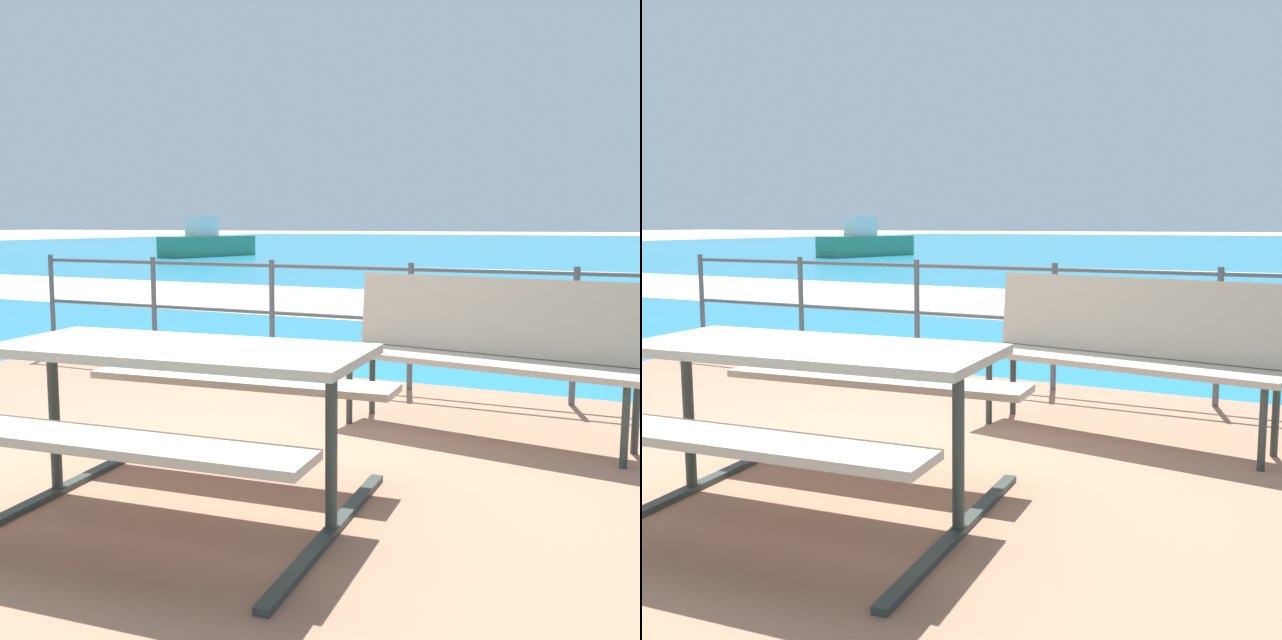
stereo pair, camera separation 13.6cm
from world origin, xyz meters
TOP-DOWN VIEW (x-y plane):
  - ground_plane at (0.00, 0.00)m, footprint 240.00×240.00m
  - patio_paving at (0.00, 0.00)m, footprint 6.40×5.20m
  - sea_water at (0.00, 40.00)m, footprint 90.00×90.00m
  - beach_strip at (0.00, 8.57)m, footprint 54.09×5.83m
  - picnic_table at (0.46, -0.41)m, footprint 1.70×1.50m
  - park_bench at (1.39, 1.39)m, footprint 1.84×0.66m
  - railing_fence at (0.00, 2.36)m, footprint 5.94×0.04m
  - boat_mid at (-14.35, 22.70)m, footprint 2.09×4.91m

SIDE VIEW (x-z plane):
  - ground_plane at x=0.00m, z-range 0.00..0.00m
  - sea_water at x=0.00m, z-range 0.00..0.01m
  - beach_strip at x=0.00m, z-range 0.00..0.01m
  - patio_paving at x=0.00m, z-range 0.00..0.06m
  - boat_mid at x=-14.35m, z-range -0.27..1.30m
  - park_bench at x=1.39m, z-range 0.15..1.09m
  - picnic_table at x=0.46m, z-range 0.26..1.00m
  - railing_fence at x=0.00m, z-range 0.19..1.15m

